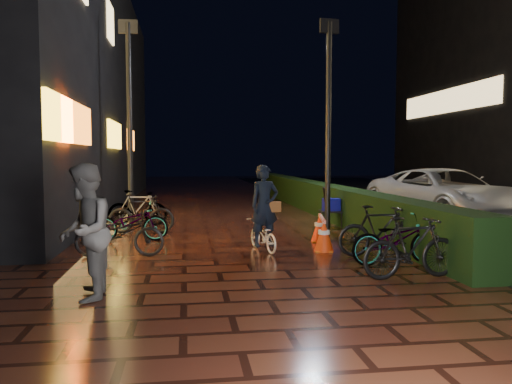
{
  "coord_description": "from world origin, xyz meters",
  "views": [
    {
      "loc": [
        -1.06,
        -8.48,
        1.86
      ],
      "look_at": [
        0.44,
        2.23,
        1.1
      ],
      "focal_mm": 35.0,
      "sensor_mm": 36.0,
      "label": 1
    }
  ],
  "objects": [
    {
      "name": "ground",
      "position": [
        0.0,
        0.0,
        0.0
      ],
      "size": [
        80.0,
        80.0,
        0.0
      ],
      "primitive_type": "plane",
      "color": "#381911",
      "rests_on": "ground"
    },
    {
      "name": "van",
      "position": [
        6.6,
        5.46,
        0.76
      ],
      "size": [
        3.34,
        5.78,
        1.51
      ],
      "primitive_type": "imported",
      "rotation": [
        0.0,
        0.0,
        0.16
      ],
      "color": "silver",
      "rests_on": "ground"
    },
    {
      "name": "cyclist",
      "position": [
        0.44,
        1.16,
        0.63
      ],
      "size": [
        0.71,
        1.26,
        1.71
      ],
      "color": "white",
      "rests_on": "ground"
    },
    {
      "name": "lamp_post_sf",
      "position": [
        -2.66,
        6.32,
        3.16
      ],
      "size": [
        0.55,
        0.16,
        5.75
      ],
      "color": "black",
      "rests_on": "ground"
    },
    {
      "name": "traffic_barrier",
      "position": [
        1.73,
        1.55,
        0.31
      ],
      "size": [
        0.62,
        1.53,
        0.62
      ],
      "color": "#EE390C",
      "rests_on": "ground"
    },
    {
      "name": "cart_assembly",
      "position": [
        2.71,
        4.2,
        0.57
      ],
      "size": [
        0.64,
        0.6,
        1.1
      ],
      "color": "black",
      "rests_on": "ground"
    },
    {
      "name": "parked_bikes_hedge",
      "position": [
        2.46,
        -0.45,
        0.46
      ],
      "size": [
        1.87,
        2.26,
        0.96
      ],
      "color": "black",
      "rests_on": "ground"
    },
    {
      "name": "parked_bikes_storefront",
      "position": [
        -2.29,
        3.11,
        0.46
      ],
      "size": [
        1.85,
        4.96,
        0.96
      ],
      "color": "black",
      "rests_on": "ground"
    },
    {
      "name": "bystander_person",
      "position": [
        -2.37,
        -1.84,
        0.89
      ],
      "size": [
        0.72,
        0.9,
        1.78
      ],
      "primitive_type": "imported",
      "rotation": [
        0.0,
        0.0,
        -1.51
      ],
      "color": "#5B5B5D",
      "rests_on": "ground"
    },
    {
      "name": "hedge",
      "position": [
        3.3,
        8.0,
        0.5
      ],
      "size": [
        0.7,
        20.0,
        1.0
      ],
      "primitive_type": "cube",
      "color": "black",
      "rests_on": "ground"
    },
    {
      "name": "lamp_post_hedge",
      "position": [
        2.49,
        3.77,
        2.91
      ],
      "size": [
        0.51,
        0.17,
        5.28
      ],
      "color": "black",
      "rests_on": "ground"
    }
  ]
}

